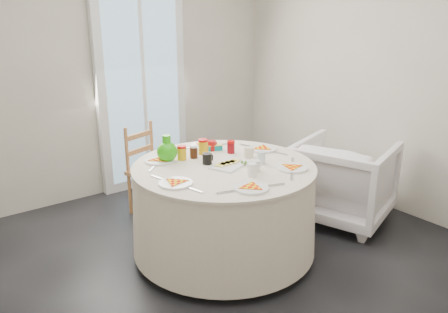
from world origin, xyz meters
TOP-DOWN VIEW (x-y plane):
  - floor at (0.00, 0.00)m, footprint 4.00×4.00m
  - wall_back at (0.00, 2.00)m, footprint 4.00×0.02m
  - wall_right at (2.00, 0.00)m, footprint 0.02×4.00m
  - glass_door at (0.40, 1.95)m, footprint 1.00×0.08m
  - table at (0.18, 0.25)m, footprint 1.41×1.41m
  - wooden_chair at (0.11, 1.25)m, footprint 0.47×0.46m
  - armchair at (1.41, 0.07)m, footprint 0.96×0.99m
  - place_settings at (0.18, 0.25)m, footprint 1.54×1.54m
  - jar_cluster at (0.20, 0.50)m, footprint 0.52×0.39m
  - butter_tub at (0.36, 0.61)m, footprint 0.15×0.13m
  - green_pitcher at (-0.11, 0.58)m, footprint 0.17×0.17m
  - cheese_platter at (0.21, 0.22)m, footprint 0.35×0.29m
  - mugs_glasses at (0.28, 0.23)m, footprint 0.71×0.71m

SIDE VIEW (x-z plane):
  - floor at x=0.00m, z-range 0.00..0.00m
  - table at x=0.18m, z-range 0.02..0.73m
  - armchair at x=1.41m, z-range -0.02..0.80m
  - wooden_chair at x=0.11m, z-range 0.04..0.90m
  - place_settings at x=0.18m, z-range 0.76..0.78m
  - cheese_platter at x=0.21m, z-range 0.75..0.79m
  - butter_tub at x=0.36m, z-range 0.76..0.81m
  - mugs_glasses at x=0.28m, z-range 0.76..0.86m
  - jar_cluster at x=0.20m, z-range 0.75..0.89m
  - green_pitcher at x=-0.11m, z-range 0.77..0.97m
  - glass_door at x=0.40m, z-range 0.00..2.10m
  - wall_back at x=0.00m, z-range 0.00..2.60m
  - wall_right at x=2.00m, z-range 0.00..2.60m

